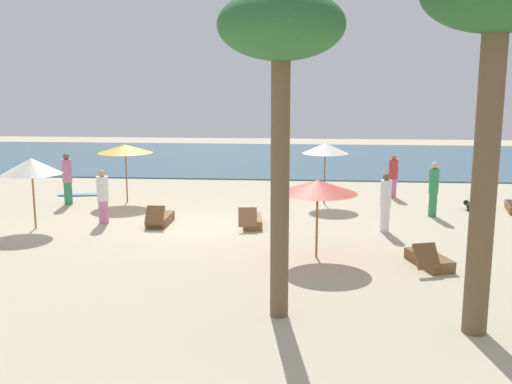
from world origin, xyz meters
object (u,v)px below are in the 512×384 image
at_px(lounger_3, 252,221).
at_px(dog, 470,206).
at_px(lounger_0, 160,219).
at_px(palm_3, 497,11).
at_px(umbrella_0, 32,166).
at_px(umbrella_4, 125,149).
at_px(person_0, 385,202).
at_px(umbrella_2, 318,187).
at_px(person_3, 67,179).
at_px(lounger_1, 429,260).
at_px(person_1, 434,189).
at_px(palm_0, 281,39).
at_px(umbrella_1, 325,148).
at_px(person_5, 393,176).
at_px(surfboard, 81,195).
at_px(person_4, 103,197).

distance_m(lounger_3, dog, 8.11).
bearing_deg(lounger_0, palm_3, -44.78).
height_order(umbrella_0, umbrella_4, umbrella_0).
xyz_separation_m(person_0, dog, (3.44, 3.35, -0.75)).
xyz_separation_m(umbrella_0, umbrella_2, (8.69, -2.35, -0.10)).
height_order(person_3, dog, person_3).
relative_size(umbrella_4, lounger_1, 1.25).
xyz_separation_m(umbrella_2, person_1, (4.02, 5.11, -0.91)).
height_order(umbrella_2, umbrella_4, umbrella_4).
relative_size(umbrella_0, palm_0, 0.36).
xyz_separation_m(umbrella_1, person_3, (-9.55, -0.85, -1.13)).
height_order(umbrella_0, person_0, umbrella_0).
height_order(umbrella_2, lounger_1, umbrella_2).
height_order(person_5, surfboard, person_5).
distance_m(umbrella_4, person_5, 10.45).
distance_m(person_1, person_4, 10.98).
relative_size(palm_0, surfboard, 3.18).
height_order(lounger_0, surfboard, lounger_0).
xyz_separation_m(palm_0, dog, (6.36, 10.16, -5.07)).
height_order(lounger_3, person_1, person_1).
height_order(lounger_1, person_5, person_5).
xyz_separation_m(lounger_0, person_0, (7.08, -0.37, 0.75)).
xyz_separation_m(umbrella_2, palm_0, (-0.80, -3.96, 3.38)).
height_order(person_1, person_3, person_3).
xyz_separation_m(umbrella_1, person_5, (2.75, 1.54, -1.24)).
height_order(umbrella_1, lounger_1, umbrella_1).
distance_m(umbrella_2, palm_0, 5.27).
bearing_deg(person_1, palm_0, -117.99).
distance_m(lounger_1, person_4, 10.29).
distance_m(umbrella_1, lounger_3, 4.77).
bearing_deg(lounger_1, umbrella_1, 107.51).
distance_m(person_0, dog, 4.86).
bearing_deg(lounger_3, person_5, 45.23).
bearing_deg(umbrella_4, umbrella_0, -110.61).
relative_size(person_4, dog, 2.45).
bearing_deg(person_4, umbrella_0, -155.73).
bearing_deg(person_0, umbrella_4, 157.55).
bearing_deg(lounger_1, surfboard, 145.59).
bearing_deg(person_0, person_4, 177.71).
height_order(umbrella_1, surfboard, umbrella_1).
bearing_deg(person_1, umbrella_0, -167.78).
distance_m(person_3, palm_3, 16.55).
xyz_separation_m(palm_0, surfboard, (-8.53, 11.70, -5.21)).
xyz_separation_m(umbrella_4, dog, (12.63, -0.45, -1.87)).
xyz_separation_m(umbrella_2, person_0, (2.12, 2.85, -0.95)).
distance_m(lounger_1, person_5, 9.01).
relative_size(person_0, person_4, 1.04).
xyz_separation_m(person_0, palm_3, (0.66, -7.30, 4.72)).
height_order(person_1, person_5, person_1).
height_order(person_5, dog, person_5).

